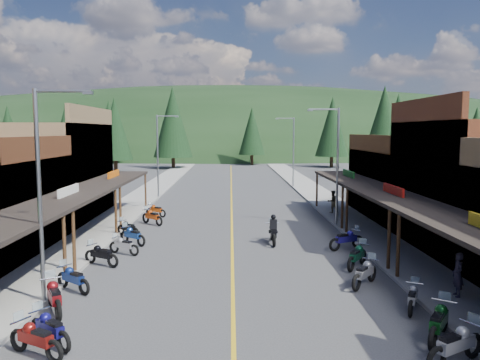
{
  "coord_description": "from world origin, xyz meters",
  "views": [
    {
      "loc": [
        -0.08,
        -23.12,
        6.48
      ],
      "look_at": [
        0.59,
        9.98,
        3.0
      ],
      "focal_mm": 35.0,
      "sensor_mm": 36.0,
      "label": 1
    }
  ],
  "objects": [
    {
      "name": "pine_10",
      "position": [
        -18.0,
        50.0,
        6.78
      ],
      "size": [
        5.38,
        5.38,
        11.6
      ],
      "color": "black",
      "rests_on": "ground"
    },
    {
      "name": "bike_west_5",
      "position": [
        -6.37,
        -6.91,
        0.67
      ],
      "size": [
        1.82,
        2.43,
        1.34
      ],
      "primitive_type": null,
      "rotation": [
        0.0,
        0.0,
        0.51
      ],
      "color": "maroon",
      "rests_on": "ground"
    },
    {
      "name": "bike_west_7",
      "position": [
        -6.32,
        -0.99,
        0.59
      ],
      "size": [
        2.15,
        1.65,
        1.19
      ],
      "primitive_type": null,
      "rotation": [
        0.0,
        0.0,
        1.04
      ],
      "color": "black",
      "rests_on": "ground"
    },
    {
      "name": "pine_7",
      "position": [
        -32.0,
        76.0,
        7.24
      ],
      "size": [
        5.88,
        5.88,
        12.5
      ],
      "color": "black",
      "rests_on": "ground"
    },
    {
      "name": "pedestrian_east_b",
      "position": [
        7.84,
        12.64,
        1.03
      ],
      "size": [
        0.96,
        0.72,
        1.75
      ],
      "primitive_type": "imported",
      "rotation": [
        0.0,
        0.0,
        3.44
      ],
      "color": "brown",
      "rests_on": "sidewalk_east"
    },
    {
      "name": "centerline",
      "position": [
        0.0,
        20.0,
        0.01
      ],
      "size": [
        0.15,
        90.0,
        0.01
      ],
      "primitive_type": "cube",
      "color": "gold",
      "rests_on": "ground"
    },
    {
      "name": "pine_2",
      "position": [
        -10.0,
        58.0,
        7.99
      ],
      "size": [
        6.72,
        6.72,
        14.0
      ],
      "color": "black",
      "rests_on": "ground"
    },
    {
      "name": "streetlight_0",
      "position": [
        -6.95,
        -6.0,
        4.46
      ],
      "size": [
        2.16,
        0.18,
        8.0
      ],
      "color": "gray",
      "rests_on": "ground"
    },
    {
      "name": "sidewalk_west",
      "position": [
        -8.7,
        20.0,
        0.07
      ],
      "size": [
        3.4,
        94.0,
        0.15
      ],
      "primitive_type": "cube",
      "color": "gray",
      "rests_on": "ground"
    },
    {
      "name": "pine_4",
      "position": [
        18.0,
        60.0,
        7.24
      ],
      "size": [
        5.88,
        5.88,
        12.5
      ],
      "color": "black",
      "rests_on": "ground"
    },
    {
      "name": "pine_9",
      "position": [
        24.0,
        45.0,
        6.38
      ],
      "size": [
        4.93,
        4.93,
        10.8
      ],
      "color": "black",
      "rests_on": "ground"
    },
    {
      "name": "bike_east_7",
      "position": [
        5.91,
        -1.6,
        0.63
      ],
      "size": [
        1.88,
        2.23,
        1.26
      ],
      "primitive_type": null,
      "rotation": [
        0.0,
        0.0,
        -0.61
      ],
      "color": "#0C3D27",
      "rests_on": "ground"
    },
    {
      "name": "bike_west_8",
      "position": [
        -5.7,
        1.05,
        0.53
      ],
      "size": [
        1.95,
        1.42,
        1.07
      ],
      "primitive_type": null,
      "rotation": [
        0.0,
        0.0,
        1.09
      ],
      "color": "#96969B",
      "rests_on": "ground"
    },
    {
      "name": "bike_west_10",
      "position": [
        -6.41,
        5.33,
        0.56
      ],
      "size": [
        1.93,
        1.75,
        1.12
      ],
      "primitive_type": null,
      "rotation": [
        0.0,
        0.0,
        0.88
      ],
      "color": "black",
      "rests_on": "ground"
    },
    {
      "name": "pedestrian_east_a",
      "position": [
        8.63,
        -5.87,
        1.01
      ],
      "size": [
        0.46,
        0.66,
        1.71
      ],
      "primitive_type": "imported",
      "rotation": [
        0.0,
        0.0,
        -1.66
      ],
      "color": "#262233",
      "rests_on": "sidewalk_east"
    },
    {
      "name": "shop_west_3",
      "position": [
        -13.78,
        11.3,
        3.52
      ],
      "size": [
        10.9,
        10.2,
        8.2
      ],
      "color": "brown",
      "rests_on": "ground"
    },
    {
      "name": "ridge_hill",
      "position": [
        0.0,
        135.0,
        0.0
      ],
      "size": [
        310.0,
        140.0,
        60.0
      ],
      "primitive_type": "ellipsoid",
      "color": "black",
      "rests_on": "ground"
    },
    {
      "name": "pine_0",
      "position": [
        -40.0,
        62.0,
        6.48
      ],
      "size": [
        5.04,
        5.04,
        11.0
      ],
      "color": "black",
      "rests_on": "ground"
    },
    {
      "name": "bike_west_6",
      "position": [
        -6.46,
        -4.64,
        0.59
      ],
      "size": [
        2.05,
        1.83,
        1.18
      ],
      "primitive_type": null,
      "rotation": [
        0.0,
        0.0,
        0.9
      ],
      "color": "navy",
      "rests_on": "ground"
    },
    {
      "name": "bike_east_4",
      "position": [
        6.34,
        -9.37,
        0.66
      ],
      "size": [
        1.96,
        2.33,
        1.32
      ],
      "primitive_type": null,
      "rotation": [
        0.0,
        0.0,
        -0.62
      ],
      "color": "#0C3C14",
      "rests_on": "ground"
    },
    {
      "name": "ground",
      "position": [
        0.0,
        0.0,
        0.0
      ],
      "size": [
        220.0,
        220.0,
        0.0
      ],
      "primitive_type": "plane",
      "color": "#38383A",
      "rests_on": "ground"
    },
    {
      "name": "bike_east_3",
      "position": [
        6.15,
        -10.88,
        0.65
      ],
      "size": [
        2.35,
        1.76,
        1.3
      ],
      "primitive_type": null,
      "rotation": [
        0.0,
        0.0,
        -1.06
      ],
      "color": "#9D9CA2",
      "rests_on": "ground"
    },
    {
      "name": "pine_1",
      "position": [
        -24.0,
        70.0,
        7.24
      ],
      "size": [
        5.88,
        5.88,
        12.5
      ],
      "color": "black",
      "rests_on": "ground"
    },
    {
      "name": "shop_east_3",
      "position": [
        13.75,
        11.3,
        2.53
      ],
      "size": [
        10.9,
        10.2,
        6.2
      ],
      "color": "#4C2D16",
      "rests_on": "ground"
    },
    {
      "name": "sidewalk_east",
      "position": [
        8.7,
        20.0,
        0.07
      ],
      "size": [
        3.4,
        94.0,
        0.15
      ],
      "primitive_type": "cube",
      "color": "gray",
      "rests_on": "ground"
    },
    {
      "name": "streetlight_2",
      "position": [
        6.95,
        8.0,
        4.46
      ],
      "size": [
        2.16,
        0.18,
        8.0
      ],
      "color": "gray",
      "rests_on": "ground"
    },
    {
      "name": "streetlight_3",
      "position": [
        6.95,
        30.0,
        4.46
      ],
      "size": [
        2.16,
        0.18,
        8.0
      ],
      "color": "gray",
      "rests_on": "ground"
    },
    {
      "name": "bike_west_12",
      "position": [
        -5.76,
        11.99,
        0.54
      ],
      "size": [
        1.91,
        1.58,
        1.08
      ],
      "primitive_type": null,
      "rotation": [
        0.0,
        0.0,
        0.98
      ],
      "color": "#B8440D",
      "rests_on": "ground"
    },
    {
      "name": "pine_3",
      "position": [
        4.0,
        66.0,
        6.48
      ],
      "size": [
        5.04,
        5.04,
        11.0
      ],
      "color": "black",
      "rests_on": "ground"
    },
    {
      "name": "bike_west_11",
      "position": [
        -5.52,
        8.93,
        0.61
      ],
      "size": [
        2.04,
        2.0,
        1.23
      ],
      "primitive_type": null,
      "rotation": [
        0.0,
        0.0,
        0.8
      ],
      "color": "#B33D0C",
      "rests_on": "ground"
    },
    {
      "name": "bike_east_8",
      "position": [
        6.25,
        1.82,
        0.63
      ],
      "size": [
        2.32,
        1.62,
        1.27
      ],
      "primitive_type": null,
      "rotation": [
        0.0,
        0.0,
        -1.12
      ],
      "color": "navy",
      "rests_on": "ground"
    },
    {
      "name": "bike_east_5",
      "position": [
        6.49,
        -6.93,
        0.53
      ],
      "size": [
        1.4,
        1.94,
        1.06
      ],
      "primitive_type": null,
      "rotation": [
        0.0,
        0.0,
        -0.47
      ],
      "color": "#99999E",
      "rests_on": "ground"
    },
    {
      "name": "pine_5",
      "position": [
        34.0,
        72.0,
        7.99
      ],
      "size": [
        6.72,
        6.72,
        14.0
      ],
      "color": "black",
      "rests_on": "ground"
    },
    {
      "name": "bike_east_6",
      "position": [
        5.51,
        -4.25,
        0.63
      ],
      "size": [
        1.96,
        2.16,
        1.25
      ],
      "primitive_type": null,
      "rotation": [
        0.0,
        0.0,
        -0.69
      ],
      "color": "gray",
      "rests_on": "ground"
    },
    {
      "name": "bike_west_4",
      "position": [
        -5.54,
        -9.48,
        0.6
      ],
      "size": [
        2.05,
        1.88,
        1.19
      ],
      "primitive_type": null,
      "rotation": [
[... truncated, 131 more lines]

